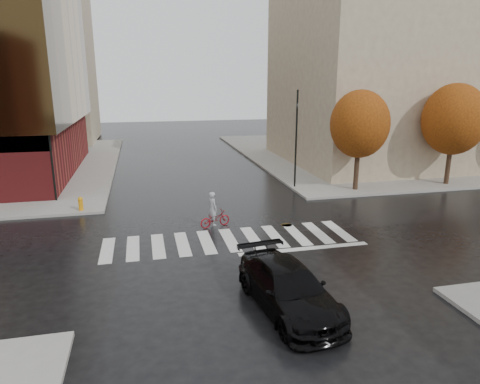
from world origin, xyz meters
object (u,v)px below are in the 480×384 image
object	(u,v)px
sedan	(288,288)
traffic_light_ne	(296,134)
traffic_light_nw	(47,120)
fire_hydrant	(81,203)
cyclist	(214,215)

from	to	relation	value
sedan	traffic_light_ne	xyz separation A→B (m)	(5.70, 14.97, 3.01)
traffic_light_nw	fire_hydrant	world-z (taller)	traffic_light_nw
sedan	traffic_light_nw	distance (m)	18.27
sedan	traffic_light_nw	xyz separation A→B (m)	(-9.60, 14.97, 4.21)
traffic_light_nw	fire_hydrant	xyz separation A→B (m)	(1.73, -2.50, -4.38)
sedan	traffic_light_ne	size ratio (longest dim) A/B	0.79
sedan	traffic_light_ne	distance (m)	16.30
cyclist	traffic_light_nw	world-z (taller)	traffic_light_nw
traffic_light_ne	fire_hydrant	size ratio (longest dim) A/B	8.36
traffic_light_nw	traffic_light_ne	size ratio (longest dim) A/B	1.27
cyclist	sedan	bearing A→B (deg)	169.80
cyclist	traffic_light_ne	bearing A→B (deg)	-62.69
sedan	traffic_light_ne	world-z (taller)	traffic_light_ne
cyclist	traffic_light_ne	world-z (taller)	traffic_light_ne
traffic_light_nw	sedan	bearing A→B (deg)	45.37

